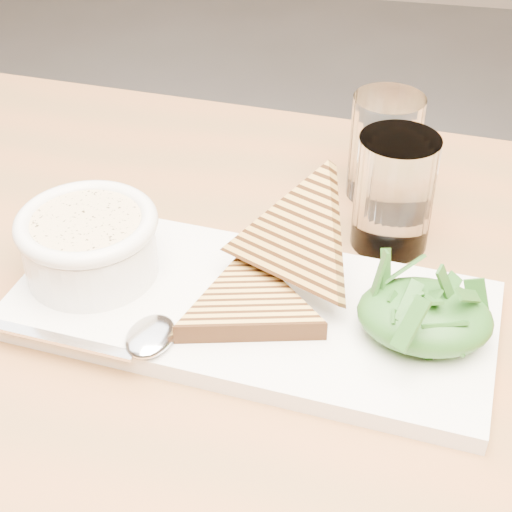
% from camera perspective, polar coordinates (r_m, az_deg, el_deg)
% --- Properties ---
extents(table_top, '(1.36, 0.96, 0.04)m').
position_cam_1_polar(table_top, '(0.63, 5.33, -10.39)').
color(table_top, brown).
rests_on(table_top, ground).
extents(platter, '(0.42, 0.22, 0.02)m').
position_cam_1_polar(platter, '(0.66, -0.36, -3.91)').
color(platter, white).
rests_on(platter, table_top).
extents(soup_bowl, '(0.11, 0.11, 0.05)m').
position_cam_1_polar(soup_bowl, '(0.69, -11.94, 0.38)').
color(soup_bowl, white).
rests_on(soup_bowl, platter).
extents(soup, '(0.10, 0.10, 0.01)m').
position_cam_1_polar(soup, '(0.67, -12.24, 2.26)').
color(soup, beige).
rests_on(soup, soup_bowl).
extents(bowl_rim, '(0.12, 0.12, 0.01)m').
position_cam_1_polar(bowl_rim, '(0.67, -12.26, 2.40)').
color(bowl_rim, white).
rests_on(bowl_rim, soup_bowl).
extents(sandwich_flat, '(0.17, 0.17, 0.02)m').
position_cam_1_polar(sandwich_flat, '(0.64, -0.50, -3.56)').
color(sandwich_flat, gold).
rests_on(sandwich_flat, platter).
extents(sandwich_lean, '(0.19, 0.20, 0.15)m').
position_cam_1_polar(sandwich_lean, '(0.65, 3.07, 1.18)').
color(sandwich_lean, gold).
rests_on(sandwich_lean, sandwich_flat).
extents(salad_base, '(0.11, 0.08, 0.04)m').
position_cam_1_polar(salad_base, '(0.63, 12.17, -4.30)').
color(salad_base, '#174A14').
rests_on(salad_base, platter).
extents(arugula_pile, '(0.11, 0.10, 0.05)m').
position_cam_1_polar(arugula_pile, '(0.62, 12.24, -3.85)').
color(arugula_pile, '#336226').
rests_on(arugula_pile, platter).
extents(spoon_bowl, '(0.04, 0.05, 0.01)m').
position_cam_1_polar(spoon_bowl, '(0.62, -7.69, -5.80)').
color(spoon_bowl, silver).
rests_on(spoon_bowl, platter).
extents(spoon_handle, '(0.13, 0.02, 0.00)m').
position_cam_1_polar(spoon_handle, '(0.64, -14.18, -5.90)').
color(spoon_handle, silver).
rests_on(spoon_handle, platter).
extents(glass_near, '(0.07, 0.07, 0.11)m').
position_cam_1_polar(glass_near, '(0.73, 10.01, 4.57)').
color(glass_near, white).
rests_on(glass_near, table_top).
extents(glass_far, '(0.07, 0.07, 0.11)m').
position_cam_1_polar(glass_far, '(0.80, 9.33, 7.82)').
color(glass_far, white).
rests_on(glass_far, table_top).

